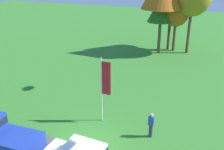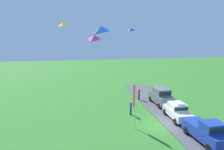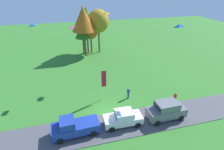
{
  "view_description": "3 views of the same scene",
  "coord_description": "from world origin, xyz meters",
  "px_view_note": "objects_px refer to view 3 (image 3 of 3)",
  "views": [
    {
      "loc": [
        6.73,
        -11.43,
        10.11
      ],
      "look_at": [
        -0.49,
        5.8,
        2.47
      ],
      "focal_mm": 42.0,
      "sensor_mm": 36.0,
      "label": 1
    },
    {
      "loc": [
        -20.65,
        9.26,
        9.67
      ],
      "look_at": [
        -0.53,
        5.64,
        5.76
      ],
      "focal_mm": 35.0,
      "sensor_mm": 36.0,
      "label": 2
    },
    {
      "loc": [
        -3.85,
        -16.69,
        14.65
      ],
      "look_at": [
        1.49,
        3.92,
        3.34
      ],
      "focal_mm": 28.0,
      "sensor_mm": 36.0,
      "label": 3
    }
  ],
  "objects_px": {
    "car_sedan_near_entrance": "(123,117)",
    "car_suv_far_end": "(166,110)",
    "tree_right_of_center": "(83,19)",
    "tree_far_left": "(91,32)",
    "tree_lone_near": "(86,19)",
    "person_on_lawn": "(175,98)",
    "kite_delta_near_flag": "(106,13)",
    "car_pickup_by_flagpole": "(74,127)",
    "kite_diamond_high_left": "(179,26)",
    "flag_banner": "(103,81)",
    "tree_far_right": "(98,21)",
    "kite_diamond_trailing_tail": "(32,25)",
    "person_watching_sky": "(128,93)",
    "kite_diamond_mid_center": "(72,27)",
    "tree_center_back": "(82,30)"
  },
  "relations": [
    {
      "from": "kite_delta_near_flag",
      "to": "kite_diamond_trailing_tail",
      "type": "bearing_deg",
      "value": -166.39
    },
    {
      "from": "tree_lone_near",
      "to": "tree_far_left",
      "type": "distance_m",
      "value": 2.89
    },
    {
      "from": "person_watching_sky",
      "to": "flag_banner",
      "type": "distance_m",
      "value": 4.1
    },
    {
      "from": "tree_center_back",
      "to": "kite_delta_near_flag",
      "type": "bearing_deg",
      "value": -76.99
    },
    {
      "from": "person_watching_sky",
      "to": "tree_center_back",
      "type": "height_order",
      "value": "tree_center_back"
    },
    {
      "from": "car_pickup_by_flagpole",
      "to": "kite_diamond_high_left",
      "type": "height_order",
      "value": "kite_diamond_high_left"
    },
    {
      "from": "tree_lone_near",
      "to": "flag_banner",
      "type": "bearing_deg",
      "value": -91.41
    },
    {
      "from": "tree_far_left",
      "to": "kite_delta_near_flag",
      "type": "xyz_separation_m",
      "value": [
        0.87,
        -12.29,
        5.69
      ]
    },
    {
      "from": "car_suv_far_end",
      "to": "person_watching_sky",
      "type": "distance_m",
      "value": 5.91
    },
    {
      "from": "kite_diamond_high_left",
      "to": "tree_right_of_center",
      "type": "bearing_deg",
      "value": 115.21
    },
    {
      "from": "person_watching_sky",
      "to": "tree_far_left",
      "type": "xyz_separation_m",
      "value": [
        -2.22,
        19.79,
        4.02
      ]
    },
    {
      "from": "car_pickup_by_flagpole",
      "to": "tree_lone_near",
      "type": "height_order",
      "value": "tree_lone_near"
    },
    {
      "from": "car_sedan_near_entrance",
      "to": "tree_far_left",
      "type": "relative_size",
      "value": 0.67
    },
    {
      "from": "flag_banner",
      "to": "car_suv_far_end",
      "type": "bearing_deg",
      "value": -41.25
    },
    {
      "from": "person_watching_sky",
      "to": "tree_center_back",
      "type": "relative_size",
      "value": 0.24
    },
    {
      "from": "tree_right_of_center",
      "to": "kite_diamond_trailing_tail",
      "type": "bearing_deg",
      "value": -120.86
    },
    {
      "from": "car_suv_far_end",
      "to": "kite_diamond_trailing_tail",
      "type": "xyz_separation_m",
      "value": [
        -14.56,
        10.11,
        8.63
      ]
    },
    {
      "from": "tree_right_of_center",
      "to": "kite_diamond_trailing_tail",
      "type": "height_order",
      "value": "tree_right_of_center"
    },
    {
      "from": "tree_far_right",
      "to": "kite_diamond_trailing_tail",
      "type": "distance_m",
      "value": 18.44
    },
    {
      "from": "car_sedan_near_entrance",
      "to": "flag_banner",
      "type": "relative_size",
      "value": 0.94
    },
    {
      "from": "tree_right_of_center",
      "to": "tree_far_left",
      "type": "xyz_separation_m",
      "value": [
        1.56,
        1.74,
        -3.12
      ]
    },
    {
      "from": "tree_far_right",
      "to": "flag_banner",
      "type": "height_order",
      "value": "tree_far_right"
    },
    {
      "from": "tree_lone_near",
      "to": "tree_far_left",
      "type": "relative_size",
      "value": 1.51
    },
    {
      "from": "car_pickup_by_flagpole",
      "to": "car_suv_far_end",
      "type": "bearing_deg",
      "value": -0.84
    },
    {
      "from": "tree_lone_near",
      "to": "tree_far_right",
      "type": "height_order",
      "value": "tree_lone_near"
    },
    {
      "from": "tree_right_of_center",
      "to": "car_sedan_near_entrance",
      "type": "bearing_deg",
      "value": -86.28
    },
    {
      "from": "car_pickup_by_flagpole",
      "to": "person_on_lawn",
      "type": "height_order",
      "value": "car_pickup_by_flagpole"
    },
    {
      "from": "kite_diamond_high_left",
      "to": "flag_banner",
      "type": "bearing_deg",
      "value": 167.78
    },
    {
      "from": "tree_right_of_center",
      "to": "person_on_lawn",
      "type": "bearing_deg",
      "value": -65.62
    },
    {
      "from": "person_watching_sky",
      "to": "tree_far_right",
      "type": "height_order",
      "value": "tree_far_right"
    },
    {
      "from": "person_on_lawn",
      "to": "kite_delta_near_flag",
      "type": "xyz_separation_m",
      "value": [
        -7.0,
        10.26,
        9.72
      ]
    },
    {
      "from": "tree_center_back",
      "to": "flag_banner",
      "type": "relative_size",
      "value": 1.51
    },
    {
      "from": "person_watching_sky",
      "to": "car_sedan_near_entrance",
      "type": "bearing_deg",
      "value": -115.44
    },
    {
      "from": "person_watching_sky",
      "to": "tree_right_of_center",
      "type": "height_order",
      "value": "tree_right_of_center"
    },
    {
      "from": "car_suv_far_end",
      "to": "car_sedan_near_entrance",
      "type": "bearing_deg",
      "value": 177.38
    },
    {
      "from": "kite_delta_near_flag",
      "to": "tree_far_left",
      "type": "bearing_deg",
      "value": 94.03
    },
    {
      "from": "tree_lone_near",
      "to": "kite_delta_near_flag",
      "type": "xyz_separation_m",
      "value": [
        1.63,
        -12.55,
        2.91
      ]
    },
    {
      "from": "person_watching_sky",
      "to": "kite_delta_near_flag",
      "type": "distance_m",
      "value": 12.35
    },
    {
      "from": "kite_diamond_mid_center",
      "to": "person_watching_sky",
      "type": "bearing_deg",
      "value": -36.48
    },
    {
      "from": "car_suv_far_end",
      "to": "person_watching_sky",
      "type": "relative_size",
      "value": 2.71
    },
    {
      "from": "kite_delta_near_flag",
      "to": "kite_diamond_high_left",
      "type": "xyz_separation_m",
      "value": [
        6.69,
        -8.82,
        -0.38
      ]
    },
    {
      "from": "tree_far_right",
      "to": "kite_diamond_mid_center",
      "type": "xyz_separation_m",
      "value": [
        -6.26,
        -14.51,
        2.25
      ]
    },
    {
      "from": "tree_lone_near",
      "to": "tree_far_left",
      "type": "height_order",
      "value": "tree_lone_near"
    },
    {
      "from": "car_pickup_by_flagpole",
      "to": "kite_diamond_high_left",
      "type": "xyz_separation_m",
      "value": [
        13.2,
        3.6,
        9.11
      ]
    },
    {
      "from": "flag_banner",
      "to": "kite_diamond_high_left",
      "type": "xyz_separation_m",
      "value": [
        8.8,
        -1.91,
        7.22
      ]
    },
    {
      "from": "car_sedan_near_entrance",
      "to": "car_suv_far_end",
      "type": "height_order",
      "value": "car_suv_far_end"
    },
    {
      "from": "car_suv_far_end",
      "to": "tree_far_right",
      "type": "height_order",
      "value": "tree_far_right"
    },
    {
      "from": "car_suv_far_end",
      "to": "tree_far_right",
      "type": "bearing_deg",
      "value": 97.94
    },
    {
      "from": "car_sedan_near_entrance",
      "to": "tree_center_back",
      "type": "xyz_separation_m",
      "value": [
        -1.77,
        24.08,
        4.35
      ]
    },
    {
      "from": "person_on_lawn",
      "to": "tree_far_left",
      "type": "xyz_separation_m",
      "value": [
        -7.87,
        22.55,
        4.02
      ]
    }
  ]
}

